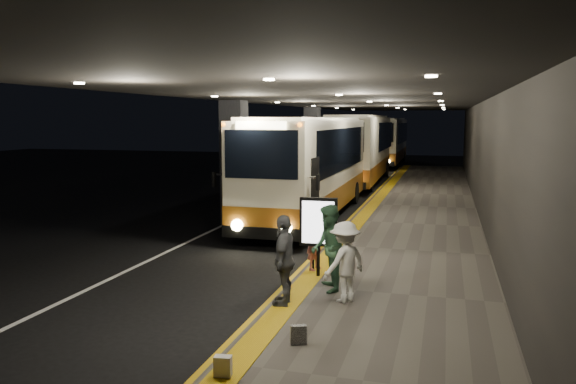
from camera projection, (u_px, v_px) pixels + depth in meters
The scene contains 19 objects.
ground at pixel (233, 251), 16.00m from camera, with size 90.00×90.00×0.00m, color black.
lane_line_white at pixel (237, 219), 21.26m from camera, with size 0.12×50.00×0.01m, color silver.
kerb_stripe_yellow at pixel (345, 224), 20.14m from camera, with size 0.18×50.00×0.01m, color gold.
sidewalk at pixel (414, 226), 19.48m from camera, with size 4.50×50.00×0.15m, color #514C44.
tactile_strip at pixel (359, 221), 19.99m from camera, with size 0.50×50.00×0.01m, color gold.
terminal_wall at pixel (486, 142), 18.50m from camera, with size 0.10×50.00×6.00m, color black.
support_columns at pixel (234, 163), 19.94m from camera, with size 0.80×24.80×4.40m.
canopy at pixel (351, 94), 19.50m from camera, with size 9.00×50.00×0.40m, color black.
coach_main at pixel (310, 171), 21.33m from camera, with size 2.52×11.91×3.70m.
coach_second at pixel (360, 152), 32.86m from camera, with size 2.82×12.28×3.85m.
coach_third at pixel (387, 143), 45.96m from camera, with size 2.55×11.80×3.70m.
passenger_boarding at pixel (315, 239), 13.42m from camera, with size 0.55×0.36×1.51m, color #BE5C59.
passenger_waiting_green at pixel (329, 248), 11.74m from camera, with size 0.89×0.55×1.84m, color #366143.
passenger_waiting_white at pixel (345, 262), 11.08m from camera, with size 1.04×0.48×1.61m, color white.
passenger_waiting_grey at pixel (284, 260), 10.87m from camera, with size 1.04×0.53×1.78m, color #48494C.
bag_polka at pixel (299, 335), 9.04m from camera, with size 0.26×0.11×0.31m, color black.
bag_plain at pixel (223, 366), 7.88m from camera, with size 0.24×0.14×0.30m, color silver.
info_sign at pixel (318, 224), 12.79m from camera, with size 0.87×0.15×1.83m.
stanchion_post at pixel (313, 247), 13.49m from camera, with size 0.05×0.05×1.11m, color black.
Camera 1 is at (5.75, -14.63, 3.76)m, focal length 35.00 mm.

